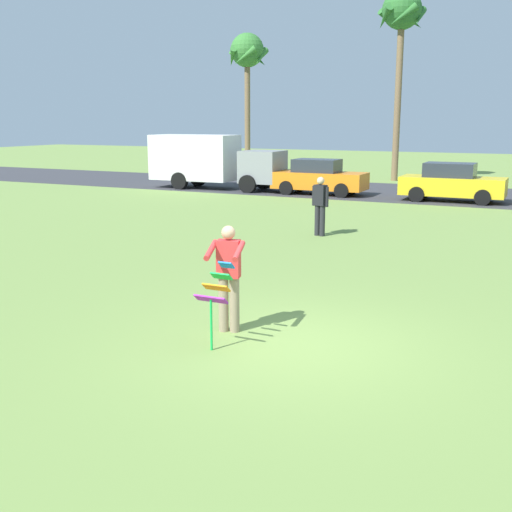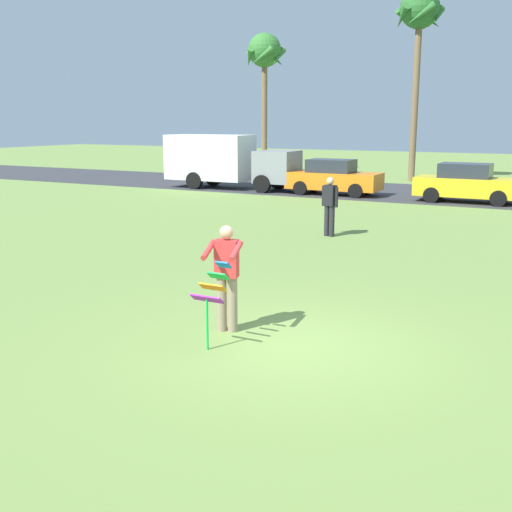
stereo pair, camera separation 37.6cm
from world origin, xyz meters
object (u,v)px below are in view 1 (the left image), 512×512
at_px(parked_car_yellow, 452,183).
at_px(palm_tree_left_near, 247,56).
at_px(person_kite_flyer, 228,274).
at_px(parked_truck_grey_van, 209,160).
at_px(person_walker_near, 320,204).
at_px(palm_tree_right_near, 402,19).
at_px(kite_held, 216,291).
at_px(parked_car_orange, 319,178).

bearing_deg(parked_car_yellow, palm_tree_left_near, 145.63).
xyz_separation_m(person_kite_flyer, parked_truck_grey_van, (-11.06, 18.71, 0.46)).
bearing_deg(parked_car_yellow, person_walker_near, -102.49).
bearing_deg(palm_tree_right_near, parked_truck_grey_van, -131.44).
height_order(kite_held, parked_car_yellow, parked_car_yellow).
xyz_separation_m(person_kite_flyer, parked_car_orange, (-5.33, 18.71, -0.18)).
bearing_deg(person_kite_flyer, palm_tree_left_near, 115.90).
distance_m(person_kite_flyer, parked_car_yellow, 18.72).
height_order(parked_truck_grey_van, palm_tree_right_near, palm_tree_right_near).
xyz_separation_m(parked_car_yellow, person_walker_near, (-2.20, -9.93, 0.16)).
bearing_deg(parked_truck_grey_van, person_walker_near, -46.55).
distance_m(parked_truck_grey_van, person_walker_near, 13.68).
distance_m(parked_truck_grey_van, parked_car_orange, 5.77).
height_order(palm_tree_left_near, palm_tree_right_near, palm_tree_right_near).
bearing_deg(parked_car_orange, kite_held, -74.19).
xyz_separation_m(person_kite_flyer, palm_tree_left_near, (-13.87, 28.56, 6.30)).
distance_m(kite_held, person_walker_near, 9.65).
bearing_deg(kite_held, parked_car_orange, 105.81).
height_order(palm_tree_left_near, person_walker_near, palm_tree_left_near).
relative_size(palm_tree_left_near, palm_tree_right_near, 0.86).
relative_size(person_kite_flyer, parked_car_yellow, 0.41).
height_order(parked_car_orange, palm_tree_left_near, palm_tree_left_near).
relative_size(parked_truck_grey_van, palm_tree_right_near, 0.66).
height_order(parked_truck_grey_van, parked_car_orange, parked_truck_grey_van).
relative_size(parked_car_yellow, person_walker_near, 2.43).
bearing_deg(palm_tree_left_near, person_walker_near, -58.31).
distance_m(parked_car_yellow, person_walker_near, 10.17).
bearing_deg(parked_truck_grey_van, parked_car_orange, -0.01).
relative_size(person_kite_flyer, person_walker_near, 1.00).
height_order(parked_car_yellow, palm_tree_left_near, palm_tree_left_near).
bearing_deg(person_walker_near, palm_tree_left_near, 121.69).
xyz_separation_m(palm_tree_right_near, person_walker_near, (2.17, -18.12, -7.66)).
xyz_separation_m(parked_car_yellow, palm_tree_left_near, (-14.41, 9.86, 6.47)).
bearing_deg(person_walker_near, person_kite_flyer, -79.31).
relative_size(person_kite_flyer, palm_tree_left_near, 0.20).
relative_size(parked_truck_grey_van, person_walker_near, 3.89).
xyz_separation_m(kite_held, palm_tree_right_near, (-3.99, 27.59, 7.72)).
bearing_deg(parked_truck_grey_van, person_kite_flyer, -59.40).
relative_size(person_kite_flyer, palm_tree_right_near, 0.17).
distance_m(palm_tree_left_near, person_walker_near, 24.09).
height_order(parked_car_yellow, person_walker_near, person_walker_near).
bearing_deg(person_walker_near, palm_tree_right_near, 96.84).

